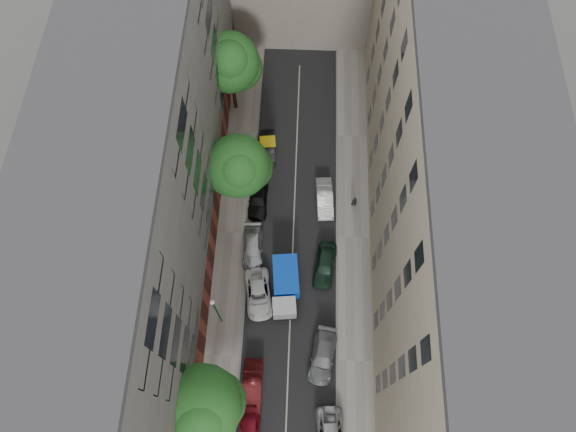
{
  "coord_description": "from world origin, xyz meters",
  "views": [
    {
      "loc": [
        0.22,
        -17.78,
        43.6
      ],
      "look_at": [
        -0.45,
        -0.76,
        6.0
      ],
      "focal_mm": 32.0,
      "sensor_mm": 36.0,
      "label": 1
    }
  ],
  "objects_px": {
    "tree_mid": "(239,168)",
    "car_right_3": "(325,198)",
    "car_left_4": "(258,198)",
    "car_left_5": "(268,147)",
    "tree_near": "(202,408)",
    "pedestrian": "(354,202)",
    "car_left_3": "(253,247)",
    "car_right_1": "(323,356)",
    "tarp_truck": "(285,286)",
    "lamp_post": "(216,310)",
    "car_left_2": "(258,294)",
    "car_right_2": "(325,265)",
    "car_left_1": "(252,386)",
    "tree_far": "(230,65)"
  },
  "relations": [
    {
      "from": "tarp_truck",
      "to": "car_left_5",
      "type": "xyz_separation_m",
      "value": [
        -2.29,
        14.2,
        -0.69
      ]
    },
    {
      "from": "tarp_truck",
      "to": "car_right_3",
      "type": "relative_size",
      "value": 1.29
    },
    {
      "from": "lamp_post",
      "to": "pedestrian",
      "type": "height_order",
      "value": "lamp_post"
    },
    {
      "from": "car_left_2",
      "to": "car_left_5",
      "type": "height_order",
      "value": "car_left_2"
    },
    {
      "from": "tarp_truck",
      "to": "car_right_2",
      "type": "height_order",
      "value": "tarp_truck"
    },
    {
      "from": "tarp_truck",
      "to": "car_right_1",
      "type": "height_order",
      "value": "tarp_truck"
    },
    {
      "from": "car_right_1",
      "to": "tree_mid",
      "type": "distance_m",
      "value": 17.23
    },
    {
      "from": "car_right_3",
      "to": "lamp_post",
      "type": "height_order",
      "value": "lamp_post"
    },
    {
      "from": "car_left_1",
      "to": "pedestrian",
      "type": "distance_m",
      "value": 18.59
    },
    {
      "from": "tree_mid",
      "to": "car_left_4",
      "type": "bearing_deg",
      "value": -20.97
    },
    {
      "from": "lamp_post",
      "to": "tarp_truck",
      "type": "bearing_deg",
      "value": 29.14
    },
    {
      "from": "tarp_truck",
      "to": "pedestrian",
      "type": "relative_size",
      "value": 3.54
    },
    {
      "from": "car_right_1",
      "to": "car_left_4",
      "type": "bearing_deg",
      "value": 123.14
    },
    {
      "from": "tree_mid",
      "to": "tree_far",
      "type": "height_order",
      "value": "tree_far"
    },
    {
      "from": "tarp_truck",
      "to": "car_left_2",
      "type": "xyz_separation_m",
      "value": [
        -2.29,
        -0.6,
        -0.68
      ]
    },
    {
      "from": "car_left_4",
      "to": "car_left_5",
      "type": "relative_size",
      "value": 1.14
    },
    {
      "from": "car_right_3",
      "to": "lamp_post",
      "type": "distance_m",
      "value": 14.94
    },
    {
      "from": "tree_near",
      "to": "pedestrian",
      "type": "height_order",
      "value": "tree_near"
    },
    {
      "from": "tarp_truck",
      "to": "car_left_4",
      "type": "xyz_separation_m",
      "value": [
        -2.91,
        8.6,
        -0.58
      ]
    },
    {
      "from": "tree_near",
      "to": "lamp_post",
      "type": "relative_size",
      "value": 1.4
    },
    {
      "from": "car_left_4",
      "to": "car_left_5",
      "type": "xyz_separation_m",
      "value": [
        0.62,
        5.6,
        -0.11
      ]
    },
    {
      "from": "car_right_3",
      "to": "tree_mid",
      "type": "bearing_deg",
      "value": 173.02
    },
    {
      "from": "car_left_3",
      "to": "tarp_truck",
      "type": "bearing_deg",
      "value": -52.63
    },
    {
      "from": "car_right_3",
      "to": "tarp_truck",
      "type": "bearing_deg",
      "value": -114.99
    },
    {
      "from": "car_right_2",
      "to": "tree_mid",
      "type": "xyz_separation_m",
      "value": [
        -7.74,
        6.91,
        4.5
      ]
    },
    {
      "from": "car_left_3",
      "to": "car_left_4",
      "type": "distance_m",
      "value": 4.91
    },
    {
      "from": "car_left_5",
      "to": "lamp_post",
      "type": "bearing_deg",
      "value": -106.46
    },
    {
      "from": "car_left_2",
      "to": "tree_far",
      "type": "xyz_separation_m",
      "value": [
        -3.5,
        19.72,
        6.03
      ]
    },
    {
      "from": "car_left_1",
      "to": "lamp_post",
      "type": "distance_m",
      "value": 6.91
    },
    {
      "from": "car_right_3",
      "to": "tree_mid",
      "type": "relative_size",
      "value": 0.52
    },
    {
      "from": "tree_mid",
      "to": "car_right_3",
      "type": "bearing_deg",
      "value": -2.59
    },
    {
      "from": "car_left_3",
      "to": "tree_near",
      "type": "xyz_separation_m",
      "value": [
        -2.22,
        -14.01,
        5.25
      ]
    },
    {
      "from": "tree_mid",
      "to": "car_right_2",
      "type": "bearing_deg",
      "value": -41.78
    },
    {
      "from": "car_left_4",
      "to": "car_right_1",
      "type": "bearing_deg",
      "value": -66.4
    },
    {
      "from": "car_left_4",
      "to": "car_left_5",
      "type": "distance_m",
      "value": 5.63
    },
    {
      "from": "car_right_3",
      "to": "car_left_1",
      "type": "bearing_deg",
      "value": -112.62
    },
    {
      "from": "car_right_2",
      "to": "tree_near",
      "type": "height_order",
      "value": "tree_near"
    },
    {
      "from": "car_left_5",
      "to": "car_left_3",
      "type": "bearing_deg",
      "value": -100.89
    },
    {
      "from": "car_right_1",
      "to": "tree_near",
      "type": "distance_m",
      "value": 11.12
    },
    {
      "from": "car_left_5",
      "to": "car_right_1",
      "type": "relative_size",
      "value": 0.84
    },
    {
      "from": "car_left_2",
      "to": "tree_near",
      "type": "height_order",
      "value": "tree_near"
    },
    {
      "from": "tree_near",
      "to": "car_right_1",
      "type": "bearing_deg",
      "value": 28.65
    },
    {
      "from": "car_left_4",
      "to": "car_right_3",
      "type": "height_order",
      "value": "car_left_4"
    },
    {
      "from": "car_left_1",
      "to": "tree_near",
      "type": "relative_size",
      "value": 0.49
    },
    {
      "from": "car_right_3",
      "to": "lamp_post",
      "type": "xyz_separation_m",
      "value": [
        -8.6,
        -11.75,
        3.36
      ]
    },
    {
      "from": "car_left_2",
      "to": "car_right_2",
      "type": "bearing_deg",
      "value": 17.15
    },
    {
      "from": "car_right_1",
      "to": "tree_mid",
      "type": "relative_size",
      "value": 0.58
    },
    {
      "from": "car_left_1",
      "to": "car_left_2",
      "type": "xyz_separation_m",
      "value": [
        0.0,
        7.6,
        -0.06
      ]
    },
    {
      "from": "car_right_1",
      "to": "tree_near",
      "type": "xyz_separation_m",
      "value": [
        -8.62,
        -4.71,
        5.21
      ]
    },
    {
      "from": "tree_near",
      "to": "pedestrian",
      "type": "relative_size",
      "value": 5.82
    }
  ]
}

